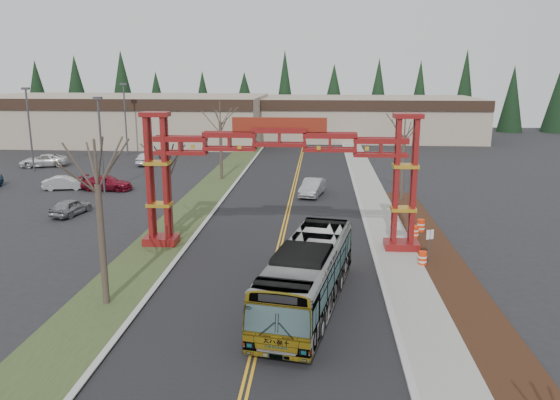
# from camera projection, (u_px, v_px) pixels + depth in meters

# --- Properties ---
(road) EXTENTS (12.00, 110.00, 0.02)m
(road) POSITION_uv_depth(u_px,v_px,m) (286.00, 219.00, 43.10)
(road) COLOR black
(road) RESTS_ON ground
(lane_line_left) EXTENTS (0.12, 100.00, 0.01)m
(lane_line_left) POSITION_uv_depth(u_px,v_px,m) (285.00, 219.00, 43.10)
(lane_line_left) COLOR gold
(lane_line_left) RESTS_ON road
(lane_line_right) EXTENTS (0.12, 100.00, 0.01)m
(lane_line_right) POSITION_uv_depth(u_px,v_px,m) (288.00, 219.00, 43.08)
(lane_line_right) COLOR gold
(lane_line_right) RESTS_ON road
(curb_right) EXTENTS (0.30, 110.00, 0.15)m
(curb_right) POSITION_uv_depth(u_px,v_px,m) (365.00, 220.00, 42.63)
(curb_right) COLOR #ADADA8
(curb_right) RESTS_ON ground
(sidewalk_right) EXTENTS (2.60, 110.00, 0.14)m
(sidewalk_right) POSITION_uv_depth(u_px,v_px,m) (383.00, 221.00, 42.53)
(sidewalk_right) COLOR gray
(sidewalk_right) RESTS_ON ground
(landscape_strip) EXTENTS (2.60, 50.00, 0.12)m
(landscape_strip) POSITION_uv_depth(u_px,v_px,m) (467.00, 300.00, 27.79)
(landscape_strip) COLOR #301D10
(landscape_strip) RESTS_ON ground
(grass_median) EXTENTS (4.00, 110.00, 0.08)m
(grass_median) POSITION_uv_depth(u_px,v_px,m) (187.00, 217.00, 43.67)
(grass_median) COLOR #304020
(grass_median) RESTS_ON ground
(curb_left) EXTENTS (0.30, 110.00, 0.15)m
(curb_left) POSITION_uv_depth(u_px,v_px,m) (209.00, 217.00, 43.53)
(curb_left) COLOR #ADADA8
(curb_left) RESTS_ON ground
(gateway_arch) EXTENTS (18.20, 1.60, 8.90)m
(gateway_arch) POSITION_uv_depth(u_px,v_px,m) (279.00, 158.00, 34.93)
(gateway_arch) COLOR maroon
(gateway_arch) RESTS_ON ground
(retail_building_west) EXTENTS (46.00, 22.30, 7.50)m
(retail_building_west) POSITION_uv_depth(u_px,v_px,m) (123.00, 119.00, 89.97)
(retail_building_west) COLOR tan
(retail_building_west) RESTS_ON ground
(retail_building_east) EXTENTS (38.00, 20.30, 7.00)m
(retail_building_east) POSITION_uv_depth(u_px,v_px,m) (364.00, 118.00, 94.88)
(retail_building_east) COLOR tan
(retail_building_east) RESTS_ON ground
(conifer_treeline) EXTENTS (116.10, 5.60, 13.00)m
(conifer_treeline) POSITION_uv_depth(u_px,v_px,m) (309.00, 97.00, 106.59)
(conifer_treeline) COLOR black
(conifer_treeline) RESTS_ON ground
(transit_bus) EXTENTS (4.93, 12.20, 3.31)m
(transit_bus) POSITION_uv_depth(u_px,v_px,m) (308.00, 275.00, 26.82)
(transit_bus) COLOR #A4A7AC
(transit_bus) RESTS_ON ground
(silver_sedan) EXTENTS (2.63, 5.06, 1.59)m
(silver_sedan) POSITION_uv_depth(u_px,v_px,m) (313.00, 187.00, 51.19)
(silver_sedan) COLOR #A5A8AD
(silver_sedan) RESTS_ON ground
(parked_car_near_a) EXTENTS (2.33, 4.24, 1.37)m
(parked_car_near_a) POSITION_uv_depth(u_px,v_px,m) (71.00, 207.00, 44.29)
(parked_car_near_a) COLOR gray
(parked_car_near_a) RESTS_ON ground
(parked_car_near_b) EXTENTS (4.30, 2.28, 1.35)m
(parked_car_near_b) POSITION_uv_depth(u_px,v_px,m) (65.00, 183.00, 53.80)
(parked_car_near_b) COLOR silver
(parked_car_near_b) RESTS_ON ground
(parked_car_mid_a) EXTENTS (5.09, 2.25, 1.45)m
(parked_car_mid_a) POSITION_uv_depth(u_px,v_px,m) (107.00, 183.00, 53.54)
(parked_car_mid_a) COLOR maroon
(parked_car_mid_a) RESTS_ON ground
(parked_car_far_a) EXTENTS (2.03, 4.61, 1.47)m
(parked_car_far_a) POSITION_uv_depth(u_px,v_px,m) (149.00, 159.00, 68.05)
(parked_car_far_a) COLOR #B2B6BA
(parked_car_far_a) RESTS_ON ground
(parked_car_far_b) EXTENTS (5.95, 4.07, 1.51)m
(parked_car_far_b) POSITION_uv_depth(u_px,v_px,m) (43.00, 160.00, 66.73)
(parked_car_far_b) COLOR white
(parked_car_far_b) RESTS_ON ground
(bare_tree_median_near) EXTENTS (3.31, 3.31, 8.34)m
(bare_tree_median_near) POSITION_uv_depth(u_px,v_px,m) (97.00, 186.00, 26.07)
(bare_tree_median_near) COLOR #382D26
(bare_tree_median_near) RESTS_ON ground
(bare_tree_median_mid) EXTENTS (3.10, 3.10, 7.18)m
(bare_tree_median_mid) POSITION_uv_depth(u_px,v_px,m) (168.00, 164.00, 38.15)
(bare_tree_median_mid) COLOR #382D26
(bare_tree_median_mid) RESTS_ON ground
(bare_tree_median_far) EXTENTS (3.31, 3.31, 8.39)m
(bare_tree_median_far) POSITION_uv_depth(u_px,v_px,m) (220.00, 122.00, 57.52)
(bare_tree_median_far) COLOR #382D26
(bare_tree_median_far) RESTS_ON ground
(bare_tree_right_far) EXTENTS (3.14, 3.14, 7.97)m
(bare_tree_right_far) POSITION_uv_depth(u_px,v_px,m) (404.00, 136.00, 48.16)
(bare_tree_right_far) COLOR #382D26
(bare_tree_right_far) RESTS_ON ground
(light_pole_near) EXTENTS (0.79, 0.40, 9.11)m
(light_pole_near) POSITION_uv_depth(u_px,v_px,m) (101.00, 138.00, 51.54)
(light_pole_near) COLOR #3F3F44
(light_pole_near) RESTS_ON ground
(light_pole_mid) EXTENTS (0.84, 0.42, 9.63)m
(light_pole_mid) POSITION_uv_depth(u_px,v_px,m) (29.00, 123.00, 62.58)
(light_pole_mid) COLOR #3F3F44
(light_pole_mid) RESTS_ON ground
(light_pole_far) EXTENTS (0.85, 0.43, 9.84)m
(light_pole_far) POSITION_uv_depth(u_px,v_px,m) (125.00, 114.00, 74.96)
(light_pole_far) COLOR #3F3F44
(light_pole_far) RESTS_ON ground
(street_sign) EXTENTS (0.46, 0.24, 2.14)m
(street_sign) POSITION_uv_depth(u_px,v_px,m) (430.00, 239.00, 32.90)
(street_sign) COLOR #3F3F44
(street_sign) RESTS_ON ground
(barrel_south) EXTENTS (0.50, 0.50, 0.93)m
(barrel_south) POSITION_uv_depth(u_px,v_px,m) (422.00, 259.00, 32.68)
(barrel_south) COLOR #EF370D
(barrel_south) RESTS_ON ground
(barrel_mid) EXTENTS (0.52, 0.52, 0.96)m
(barrel_mid) POSITION_uv_depth(u_px,v_px,m) (415.00, 232.00, 38.02)
(barrel_mid) COLOR #EF370D
(barrel_mid) RESTS_ON ground
(barrel_north) EXTENTS (0.55, 0.55, 1.01)m
(barrel_north) POSITION_uv_depth(u_px,v_px,m) (421.00, 226.00, 39.42)
(barrel_north) COLOR #EF370D
(barrel_north) RESTS_ON ground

